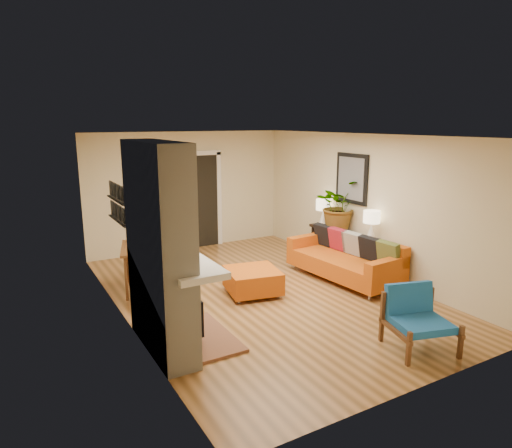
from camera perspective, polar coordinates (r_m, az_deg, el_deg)
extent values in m
plane|color=#B37B44|center=(7.74, 0.74, -8.62)|extent=(6.50, 6.50, 0.00)
plane|color=white|center=(7.21, 0.81, 11.00)|extent=(6.50, 6.50, 0.00)
plane|color=beige|center=(10.26, -8.53, 4.09)|extent=(4.50, 0.00, 4.50)
plane|color=beige|center=(4.95, 20.39, -5.98)|extent=(4.50, 0.00, 4.50)
plane|color=beige|center=(6.54, -16.45, -1.22)|extent=(0.00, 6.50, 6.50)
plane|color=beige|center=(8.71, 13.63, 2.34)|extent=(0.00, 6.50, 6.50)
cube|color=black|center=(10.36, -7.14, 2.82)|extent=(0.88, 0.06, 2.10)
cube|color=white|center=(10.18, -9.66, 2.56)|extent=(0.10, 0.08, 2.18)
cube|color=white|center=(10.55, -4.66, 3.05)|extent=(0.10, 0.08, 2.18)
cube|color=white|center=(10.22, -7.28, 8.78)|extent=(1.08, 0.08, 0.10)
cube|color=black|center=(8.91, 11.88, 5.59)|extent=(0.04, 0.85, 0.95)
cube|color=slate|center=(8.90, 11.76, 5.58)|extent=(0.01, 0.70, 0.80)
cube|color=black|center=(6.86, -16.88, 0.41)|extent=(0.06, 0.95, 0.02)
cube|color=black|center=(6.80, -17.04, 2.88)|extent=(0.06, 0.95, 0.02)
cube|color=white|center=(5.54, -12.24, 2.46)|extent=(0.42, 1.50, 1.48)
cube|color=white|center=(5.90, -11.64, -10.05)|extent=(0.42, 1.50, 1.12)
cube|color=white|center=(5.79, -9.53, -4.52)|extent=(0.60, 1.68, 0.08)
cube|color=black|center=(6.01, -9.61, -10.68)|extent=(0.03, 0.72, 0.78)
cube|color=brown|center=(6.29, -6.87, -13.81)|extent=(0.75, 1.30, 0.04)
cube|color=black|center=(6.09, -8.54, -11.44)|extent=(0.30, 0.36, 0.48)
cylinder|color=black|center=(5.92, -8.68, -7.56)|extent=(0.10, 0.10, 0.40)
cube|color=gold|center=(5.63, -10.01, 1.58)|extent=(0.04, 0.95, 0.95)
cube|color=silver|center=(5.63, -9.81, 1.60)|extent=(0.01, 0.82, 0.82)
cylinder|color=silver|center=(7.69, 13.98, -8.76)|extent=(0.04, 0.04, 0.10)
cylinder|color=silver|center=(8.21, 17.37, -7.56)|extent=(0.04, 0.04, 0.10)
cylinder|color=silver|center=(8.98, 4.82, -5.25)|extent=(0.04, 0.04, 0.10)
cylinder|color=silver|center=(9.44, 8.23, -4.44)|extent=(0.04, 0.04, 0.10)
cube|color=#D24C13|center=(8.48, 10.85, -5.07)|extent=(1.10, 2.23, 0.31)
cube|color=#D24C13|center=(8.64, 12.64, -2.51)|extent=(0.38, 2.17, 0.36)
cube|color=#D24C13|center=(7.78, 16.11, -5.01)|extent=(0.94, 0.26, 0.21)
cube|color=#D24C13|center=(9.10, 6.51, -2.01)|extent=(0.94, 0.26, 0.21)
cube|color=#546029|center=(8.00, 16.25, -3.59)|extent=(0.24, 0.43, 0.43)
cube|color=black|center=(8.26, 14.05, -2.96)|extent=(0.24, 0.43, 0.43)
cube|color=#989994|center=(8.52, 11.99, -2.36)|extent=(0.24, 0.43, 0.43)
cube|color=maroon|center=(8.77, 10.29, -1.87)|extent=(0.24, 0.43, 0.43)
cube|color=black|center=(9.05, 8.46, -1.33)|extent=(0.24, 0.43, 0.43)
cylinder|color=silver|center=(7.31, -2.12, -9.69)|extent=(0.05, 0.05, 0.07)
cylinder|color=silver|center=(7.51, 2.88, -9.05)|extent=(0.05, 0.05, 0.07)
cylinder|color=silver|center=(7.91, -3.53, -7.90)|extent=(0.05, 0.05, 0.07)
cylinder|color=silver|center=(8.10, 1.12, -7.38)|extent=(0.05, 0.05, 0.07)
cube|color=#D24C13|center=(7.63, -0.41, -7.00)|extent=(0.98, 0.98, 0.35)
cube|color=brown|center=(6.03, 16.98, -12.66)|extent=(0.25, 0.71, 0.05)
cube|color=brown|center=(5.82, 18.57, -14.59)|extent=(0.06, 0.06, 0.43)
cube|color=brown|center=(6.26, 15.50, -11.09)|extent=(0.06, 0.06, 0.68)
cube|color=brown|center=(6.39, 22.51, -11.59)|extent=(0.25, 0.71, 0.05)
cube|color=brown|center=(6.20, 24.22, -13.33)|extent=(0.06, 0.06, 0.43)
cube|color=brown|center=(6.61, 20.90, -10.17)|extent=(0.06, 0.06, 0.68)
cube|color=#1C61AB|center=(6.18, 19.87, -11.63)|extent=(0.78, 0.76, 0.10)
cube|color=#1C61AB|center=(6.32, 18.57, -8.70)|extent=(0.66, 0.34, 0.40)
cube|color=brown|center=(7.89, -13.93, -2.86)|extent=(0.96, 1.17, 0.04)
cylinder|color=brown|center=(7.60, -15.92, -6.62)|extent=(0.06, 0.06, 0.73)
cylinder|color=brown|center=(7.59, -11.62, -6.40)|extent=(0.06, 0.06, 0.73)
cylinder|color=brown|center=(8.43, -15.73, -4.69)|extent=(0.06, 0.06, 0.73)
cylinder|color=brown|center=(8.42, -11.87, -4.50)|extent=(0.06, 0.06, 0.73)
cube|color=brown|center=(7.35, -12.61, -6.35)|extent=(0.53, 0.53, 0.04)
cube|color=brown|center=(7.47, -12.74, -4.01)|extent=(0.42, 0.16, 0.47)
cylinder|color=brown|center=(7.27, -13.86, -8.59)|extent=(0.04, 0.04, 0.44)
cylinder|color=brown|center=(7.27, -11.12, -8.44)|extent=(0.04, 0.04, 0.44)
cylinder|color=brown|center=(7.59, -13.87, -7.66)|extent=(0.04, 0.04, 0.44)
cylinder|color=brown|center=(7.59, -11.25, -7.52)|extent=(0.04, 0.04, 0.44)
cube|color=brown|center=(8.60, -12.82, -3.53)|extent=(0.53, 0.53, 0.04)
cube|color=brown|center=(8.34, -12.88, -2.25)|extent=(0.42, 0.16, 0.47)
cylinder|color=brown|center=(8.51, -13.88, -5.41)|extent=(0.04, 0.04, 0.44)
cylinder|color=brown|center=(8.51, -11.56, -5.29)|extent=(0.04, 0.04, 0.44)
cylinder|color=brown|center=(8.84, -13.89, -4.73)|extent=(0.04, 0.04, 0.44)
cylinder|color=brown|center=(8.84, -11.66, -4.61)|extent=(0.04, 0.04, 0.44)
cube|color=black|center=(8.97, 11.04, -1.16)|extent=(0.34, 1.85, 0.05)
cube|color=black|center=(8.47, 14.69, -4.71)|extent=(0.30, 0.04, 0.68)
cube|color=black|center=(9.70, 7.68, -2.18)|extent=(0.30, 0.04, 0.68)
cone|color=white|center=(8.43, 14.17, -0.98)|extent=(0.18, 0.18, 0.30)
cylinder|color=white|center=(8.39, 14.24, 0.21)|extent=(0.03, 0.03, 0.06)
cylinder|color=#FFEABF|center=(8.37, 14.28, 0.88)|extent=(0.30, 0.30, 0.22)
cone|color=white|center=(9.45, 8.36, 0.74)|extent=(0.18, 0.18, 0.30)
cylinder|color=white|center=(9.42, 8.40, 1.81)|extent=(0.03, 0.03, 0.06)
cylinder|color=#FFEABF|center=(9.40, 8.42, 2.41)|extent=(0.30, 0.30, 0.22)
imported|color=#1E5919|center=(9.01, 10.27, 2.35)|extent=(1.06, 0.98, 1.00)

